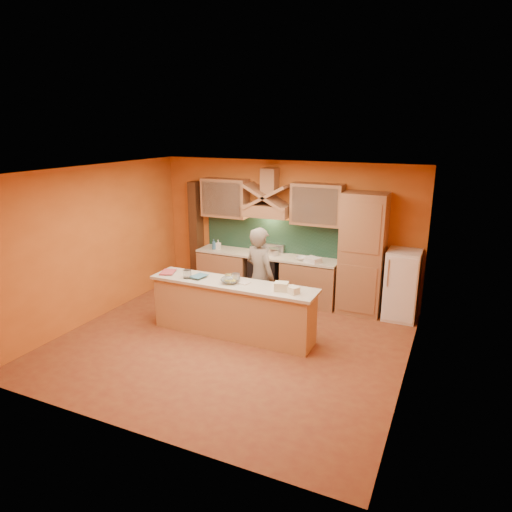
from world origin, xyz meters
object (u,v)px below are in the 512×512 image
at_px(stove, 266,276).
at_px(kitchen_scale, 236,277).
at_px(person, 260,277).
at_px(fridge, 402,285).
at_px(mixing_bowl, 230,281).

distance_m(stove, kitchen_scale, 1.87).
bearing_deg(person, kitchen_scale, 85.56).
bearing_deg(stove, person, -71.42).
distance_m(fridge, kitchen_scale, 3.09).
distance_m(kitchen_scale, mixing_bowl, 0.15).
height_order(stove, fridge, fridge).
bearing_deg(person, mixing_bowl, 89.82).
bearing_deg(fridge, kitchen_scale, -144.55).
distance_m(stove, person, 1.46).
relative_size(fridge, kitchen_scale, 11.08).
distance_m(person, kitchen_scale, 0.53).
bearing_deg(fridge, mixing_bowl, -142.58).
relative_size(person, mixing_bowl, 5.76).
xyz_separation_m(stove, fridge, (2.70, 0.00, 0.20)).
bearing_deg(mixing_bowl, fridge, 37.42).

